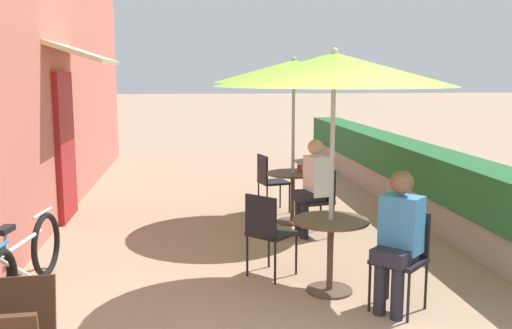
{
  "coord_description": "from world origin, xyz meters",
  "views": [
    {
      "loc": [
        -0.63,
        -3.05,
        2.05
      ],
      "look_at": [
        0.15,
        3.59,
        1.0
      ],
      "focal_mm": 40.0,
      "sensor_mm": 36.0,
      "label": 1
    }
  ],
  "objects_px": {
    "patio_table_near": "(330,241)",
    "cafe_chair_near_left": "(403,252)",
    "coffee_cup_mid": "(299,168)",
    "bicycle_second": "(22,260)",
    "cafe_chair_mid_right": "(320,196)",
    "cafe_chair_mid_left": "(269,178)",
    "patio_umbrella_mid": "(294,71)",
    "seated_patron_mid_right": "(312,183)",
    "patio_umbrella_near": "(334,70)",
    "seated_patron_near_left": "(398,236)",
    "patio_table_mid": "(293,188)",
    "cafe_chair_near_right": "(267,228)"
  },
  "relations": [
    {
      "from": "patio_table_near",
      "to": "cafe_chair_mid_left",
      "type": "distance_m",
      "value": 3.26
    },
    {
      "from": "cafe_chair_mid_right",
      "to": "cafe_chair_mid_left",
      "type": "bearing_deg",
      "value": 6.24
    },
    {
      "from": "patio_umbrella_near",
      "to": "cafe_chair_mid_right",
      "type": "height_order",
      "value": "patio_umbrella_near"
    },
    {
      "from": "cafe_chair_near_left",
      "to": "patio_table_mid",
      "type": "bearing_deg",
      "value": -36.01
    },
    {
      "from": "patio_table_near",
      "to": "cafe_chair_near_right",
      "type": "distance_m",
      "value": 0.7
    },
    {
      "from": "cafe_chair_mid_right",
      "to": "patio_table_near",
      "type": "bearing_deg",
      "value": 156.29
    },
    {
      "from": "patio_umbrella_mid",
      "to": "cafe_chair_near_left",
      "type": "bearing_deg",
      "value": -81.99
    },
    {
      "from": "patio_umbrella_mid",
      "to": "cafe_chair_mid_right",
      "type": "bearing_deg",
      "value": -70.27
    },
    {
      "from": "patio_umbrella_near",
      "to": "cafe_chair_near_right",
      "type": "xyz_separation_m",
      "value": [
        -0.54,
        0.45,
        -1.58
      ]
    },
    {
      "from": "cafe_chair_near_right",
      "to": "seated_patron_mid_right",
      "type": "distance_m",
      "value": 1.67
    },
    {
      "from": "cafe_chair_near_right",
      "to": "patio_table_near",
      "type": "bearing_deg",
      "value": 6.24
    },
    {
      "from": "seated_patron_mid_right",
      "to": "seated_patron_near_left",
      "type": "bearing_deg",
      "value": 171.66
    },
    {
      "from": "patio_table_near",
      "to": "patio_umbrella_mid",
      "type": "height_order",
      "value": "patio_umbrella_mid"
    },
    {
      "from": "coffee_cup_mid",
      "to": "cafe_chair_near_left",
      "type": "bearing_deg",
      "value": -84.29
    },
    {
      "from": "patio_umbrella_near",
      "to": "seated_patron_near_left",
      "type": "relative_size",
      "value": 1.84
    },
    {
      "from": "patio_umbrella_near",
      "to": "patio_table_mid",
      "type": "height_order",
      "value": "patio_umbrella_near"
    },
    {
      "from": "patio_umbrella_mid",
      "to": "cafe_chair_mid_right",
      "type": "height_order",
      "value": "patio_umbrella_mid"
    },
    {
      "from": "cafe_chair_near_left",
      "to": "bicycle_second",
      "type": "height_order",
      "value": "cafe_chair_near_left"
    },
    {
      "from": "cafe_chair_mid_left",
      "to": "cafe_chair_mid_right",
      "type": "bearing_deg",
      "value": 6.24
    },
    {
      "from": "patio_table_mid",
      "to": "cafe_chair_mid_left",
      "type": "height_order",
      "value": "cafe_chair_mid_left"
    },
    {
      "from": "cafe_chair_mid_right",
      "to": "coffee_cup_mid",
      "type": "distance_m",
      "value": 0.81
    },
    {
      "from": "patio_table_near",
      "to": "coffee_cup_mid",
      "type": "distance_m",
      "value": 2.72
    },
    {
      "from": "cafe_chair_mid_right",
      "to": "bicycle_second",
      "type": "height_order",
      "value": "cafe_chair_mid_right"
    },
    {
      "from": "seated_patron_near_left",
      "to": "patio_umbrella_mid",
      "type": "xyz_separation_m",
      "value": [
        -0.35,
        3.13,
        1.41
      ]
    },
    {
      "from": "patio_table_near",
      "to": "seated_patron_mid_right",
      "type": "xyz_separation_m",
      "value": [
        0.24,
        1.91,
        0.19
      ]
    },
    {
      "from": "coffee_cup_mid",
      "to": "bicycle_second",
      "type": "relative_size",
      "value": 0.05
    },
    {
      "from": "cafe_chair_mid_left",
      "to": "patio_table_mid",
      "type": "bearing_deg",
      "value": 6.24
    },
    {
      "from": "patio_umbrella_near",
      "to": "patio_umbrella_mid",
      "type": "relative_size",
      "value": 1.0
    },
    {
      "from": "cafe_chair_near_left",
      "to": "patio_umbrella_mid",
      "type": "distance_m",
      "value": 3.46
    },
    {
      "from": "patio_umbrella_mid",
      "to": "cafe_chair_mid_right",
      "type": "xyz_separation_m",
      "value": [
        0.24,
        -0.66,
        -1.58
      ]
    },
    {
      "from": "patio_table_near",
      "to": "cafe_chair_mid_left",
      "type": "bearing_deg",
      "value": 92.2
    },
    {
      "from": "patio_umbrella_near",
      "to": "cafe_chair_near_left",
      "type": "relative_size",
      "value": 2.64
    },
    {
      "from": "seated_patron_near_left",
      "to": "cafe_chair_near_right",
      "type": "bearing_deg",
      "value": 1.68
    },
    {
      "from": "cafe_chair_near_left",
      "to": "seated_patron_near_left",
      "type": "relative_size",
      "value": 0.7
    },
    {
      "from": "cafe_chair_mid_right",
      "to": "bicycle_second",
      "type": "relative_size",
      "value": 0.5
    },
    {
      "from": "seated_patron_mid_right",
      "to": "coffee_cup_mid",
      "type": "xyz_separation_m",
      "value": [
        -0.01,
        0.79,
        0.07
      ]
    },
    {
      "from": "patio_umbrella_mid",
      "to": "bicycle_second",
      "type": "bearing_deg",
      "value": -141.56
    },
    {
      "from": "cafe_chair_mid_right",
      "to": "seated_patron_mid_right",
      "type": "height_order",
      "value": "seated_patron_mid_right"
    },
    {
      "from": "coffee_cup_mid",
      "to": "cafe_chair_mid_left",
      "type": "bearing_deg",
      "value": 122.08
    },
    {
      "from": "patio_table_mid",
      "to": "bicycle_second",
      "type": "xyz_separation_m",
      "value": [
        -2.99,
        -2.37,
        -0.15
      ]
    },
    {
      "from": "cafe_chair_near_right",
      "to": "patio_table_mid",
      "type": "xyz_separation_m",
      "value": [
        0.65,
        2.15,
        -0.02
      ]
    },
    {
      "from": "patio_table_near",
      "to": "cafe_chair_near_left",
      "type": "bearing_deg",
      "value": -39.74
    },
    {
      "from": "cafe_chair_near_left",
      "to": "coffee_cup_mid",
      "type": "bearing_deg",
      "value": -38.31
    },
    {
      "from": "patio_table_near",
      "to": "patio_umbrella_near",
      "type": "relative_size",
      "value": 0.31
    },
    {
      "from": "patio_table_near",
      "to": "bicycle_second",
      "type": "xyz_separation_m",
      "value": [
        -2.88,
        0.23,
        -0.15
      ]
    },
    {
      "from": "cafe_chair_near_right",
      "to": "cafe_chair_mid_right",
      "type": "bearing_deg",
      "value": 105.07
    },
    {
      "from": "patio_table_mid",
      "to": "patio_table_near",
      "type": "bearing_deg",
      "value": -92.47
    },
    {
      "from": "seated_patron_mid_right",
      "to": "cafe_chair_mid_right",
      "type": "bearing_deg",
      "value": -90.0
    },
    {
      "from": "cafe_chair_near_right",
      "to": "patio_umbrella_mid",
      "type": "relative_size",
      "value": 0.38
    },
    {
      "from": "cafe_chair_near_left",
      "to": "patio_umbrella_near",
      "type": "bearing_deg",
      "value": 6.24
    }
  ]
}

